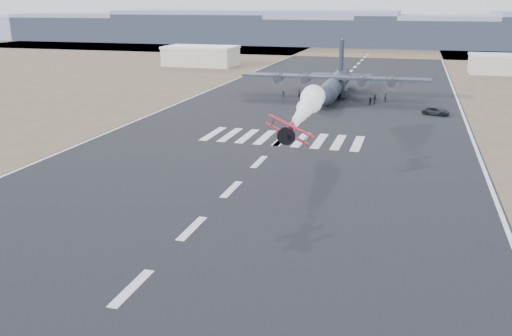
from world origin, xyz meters
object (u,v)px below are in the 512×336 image
at_px(support_vehicle, 436,111).
at_px(crew_b, 328,98).
at_px(aerobatic_biplane, 289,131).
at_px(crew_g, 299,94).
at_px(transport_aircraft, 335,83).
at_px(crew_c, 283,94).
at_px(crew_h, 311,98).
at_px(crew_e, 341,97).
at_px(hangar_left, 201,56).
at_px(crew_d, 375,99).
at_px(hangar_right, 504,64).
at_px(crew_f, 370,101).
at_px(crew_a, 385,98).

relative_size(support_vehicle, crew_b, 2.83).
xyz_separation_m(aerobatic_biplane, support_vehicle, (17.81, 51.84, -6.52)).
bearing_deg(crew_g, aerobatic_biplane, 123.58).
height_order(transport_aircraft, crew_c, transport_aircraft).
bearing_deg(support_vehicle, crew_h, 91.79).
distance_m(transport_aircraft, crew_e, 5.59).
relative_size(hangar_left, crew_h, 14.68).
height_order(crew_d, crew_g, crew_d).
bearing_deg(crew_h, aerobatic_biplane, 100.21).
height_order(hangar_right, crew_f, hangar_right).
relative_size(aerobatic_biplane, crew_a, 2.88).
bearing_deg(crew_e, support_vehicle, -145.50).
bearing_deg(support_vehicle, hangar_right, 2.57).
xyz_separation_m(aerobatic_biplane, crew_b, (-4.69, 59.88, -6.32)).
bearing_deg(hangar_right, crew_c, -131.42).
bearing_deg(crew_f, crew_a, -15.83).
height_order(transport_aircraft, crew_a, transport_aircraft).
distance_m(crew_f, crew_h, 13.04).
bearing_deg(crew_f, crew_c, 99.25).
height_order(support_vehicle, crew_c, crew_c).
bearing_deg(hangar_left, crew_h, -50.07).
distance_m(crew_f, crew_g, 16.97).
distance_m(crew_a, crew_c, 22.90).
relative_size(crew_c, crew_f, 1.02).
height_order(hangar_left, crew_f, hangar_left).
bearing_deg(crew_c, support_vehicle, -14.03).
relative_size(hangar_right, crew_a, 11.21).
distance_m(crew_b, crew_d, 10.13).
height_order(transport_aircraft, crew_h, transport_aircraft).
height_order(support_vehicle, crew_d, crew_d).
xyz_separation_m(transport_aircraft, crew_a, (11.79, -3.43, -2.27)).
height_order(transport_aircraft, crew_f, transport_aircraft).
bearing_deg(crew_a, crew_f, -75.45).
xyz_separation_m(crew_b, crew_g, (-7.28, 3.83, -0.00)).
distance_m(crew_d, crew_e, 7.79).
bearing_deg(crew_b, crew_g, -60.20).
height_order(crew_a, crew_b, crew_b).
bearing_deg(crew_d, hangar_left, -0.88).
bearing_deg(support_vehicle, crew_a, 59.26).
xyz_separation_m(crew_b, crew_c, (-10.71, 2.64, -0.08)).
distance_m(hangar_right, transport_aircraft, 72.06).
bearing_deg(crew_g, crew_d, -164.80).
relative_size(transport_aircraft, crew_e, 24.71).
relative_size(crew_f, crew_g, 0.89).
bearing_deg(crew_d, hangar_right, -76.76).
distance_m(aerobatic_biplane, support_vehicle, 55.20).
xyz_separation_m(crew_c, crew_e, (13.10, 0.41, 0.03)).
distance_m(crew_a, crew_g, 19.42).
bearing_deg(hangar_left, crew_f, -43.64).
bearing_deg(transport_aircraft, aerobatic_biplane, -87.72).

